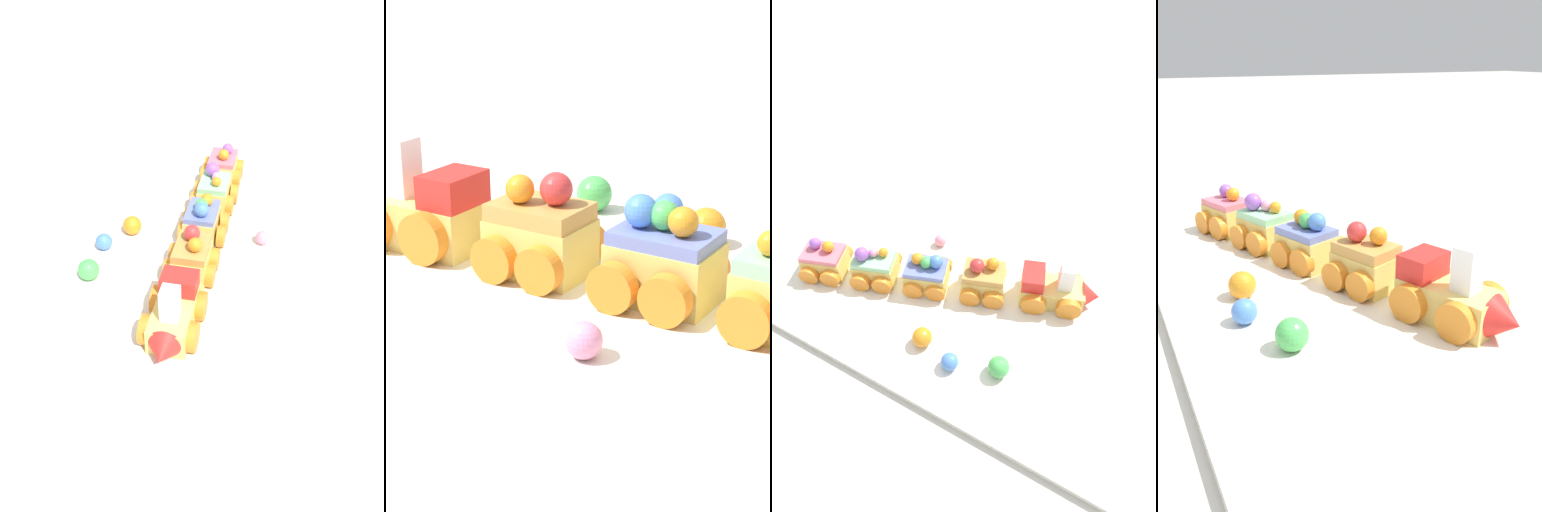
# 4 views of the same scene
# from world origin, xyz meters

# --- Properties ---
(ground_plane) EXTENTS (10.00, 10.00, 0.00)m
(ground_plane) POSITION_xyz_m (0.00, 0.00, 0.00)
(ground_plane) COLOR beige
(display_board) EXTENTS (0.68, 0.34, 0.01)m
(display_board) POSITION_xyz_m (0.00, 0.00, 0.01)
(display_board) COLOR white
(display_board) RESTS_ON ground_plane
(cake_train_locomotive) EXTENTS (0.13, 0.09, 0.08)m
(cake_train_locomotive) POSITION_xyz_m (0.15, 0.07, 0.04)
(cake_train_locomotive) COLOR #EACC66
(cake_train_locomotive) RESTS_ON display_board
(cake_car_caramel) EXTENTS (0.08, 0.08, 0.07)m
(cake_car_caramel) POSITION_xyz_m (0.05, 0.03, 0.04)
(cake_car_caramel) COLOR #EACC66
(cake_car_caramel) RESTS_ON display_board
(cake_car_blueberry) EXTENTS (0.08, 0.08, 0.07)m
(cake_car_blueberry) POSITION_xyz_m (-0.03, 0.00, 0.04)
(cake_car_blueberry) COLOR #EACC66
(cake_car_blueberry) RESTS_ON display_board
(gumball_orange) EXTENTS (0.03, 0.03, 0.03)m
(gumball_orange) POSITION_xyz_m (0.01, -0.09, 0.03)
(gumball_orange) COLOR orange
(gumball_orange) RESTS_ON display_board
(gumball_green) EXTENTS (0.03, 0.03, 0.03)m
(gumball_green) POSITION_xyz_m (0.13, -0.08, 0.03)
(gumball_green) COLOR #4CBC56
(gumball_green) RESTS_ON display_board
(gumball_pink) EXTENTS (0.02, 0.02, 0.02)m
(gumball_pink) POSITION_xyz_m (-0.06, 0.09, 0.02)
(gumball_pink) COLOR pink
(gumball_pink) RESTS_ON display_board
(gumball_blue) EXTENTS (0.02, 0.02, 0.02)m
(gumball_blue) POSITION_xyz_m (0.07, -0.10, 0.02)
(gumball_blue) COLOR #4C84E0
(gumball_blue) RESTS_ON display_board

